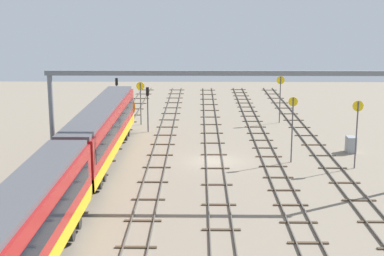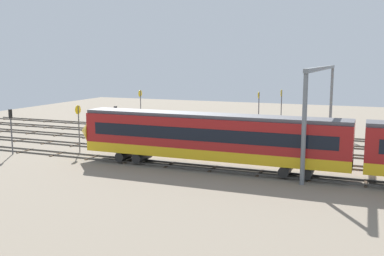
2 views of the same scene
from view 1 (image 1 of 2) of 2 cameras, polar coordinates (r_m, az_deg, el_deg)
ground_plane at (r=50.27m, az=2.30°, el=-3.39°), size 105.22×105.22×0.00m
track_near_foreground at (r=51.51m, az=13.48°, el=-3.27°), size 89.22×2.40×0.16m
track_second_near at (r=50.64m, az=7.96°, el=-3.31°), size 89.22×2.40×0.16m
track_middle at (r=50.25m, az=2.30°, el=-3.32°), size 89.22×2.40×0.16m
track_second_far at (r=50.36m, az=-3.39°, el=-3.29°), size 89.22×2.40×0.16m
track_with_train at (r=50.96m, az=-9.00°, el=-3.24°), size 89.22×2.40×0.16m
train at (r=39.42m, az=-11.90°, el=-4.09°), size 50.40×3.24×4.80m
overhead_gantry at (r=40.84m, az=3.26°, el=3.13°), size 0.40×25.70×9.01m
speed_sign_near_foreground at (r=66.75m, az=8.87°, el=3.54°), size 0.14×0.94×5.51m
speed_sign_mid_trackside at (r=65.15m, az=-5.20°, el=3.13°), size 0.14×0.94×4.97m
speed_sign_far_trackside at (r=49.95m, az=10.07°, el=0.59°), size 0.14×0.81×5.81m
speed_sign_distant_end at (r=49.29m, az=16.26°, el=0.26°), size 0.14×0.91×5.82m
signal_light_trackside_approach at (r=61.32m, az=-4.48°, el=2.52°), size 0.31×0.32×4.91m
signal_light_trackside_departure at (r=71.26m, az=-7.57°, el=3.71°), size 0.31×0.32×4.67m
relay_cabinet at (r=55.20m, az=15.69°, el=-1.60°), size 1.23×0.80×1.51m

